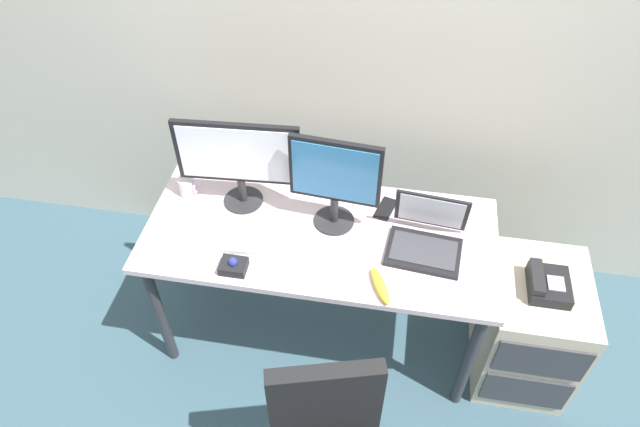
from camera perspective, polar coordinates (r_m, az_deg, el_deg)
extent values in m
plane|color=#35515D|center=(3.09, 0.00, -11.40)|extent=(8.00, 8.00, 0.00)
cube|color=beige|center=(2.66, 2.65, 18.81)|extent=(6.00, 0.10, 2.80)
cube|color=silver|center=(2.51, 0.00, -2.16)|extent=(1.55, 0.69, 0.03)
cylinder|color=#2D2D33|center=(2.81, -15.73, -9.70)|extent=(0.05, 0.05, 0.72)
cylinder|color=#2D2D33|center=(2.66, 14.71, -14.00)|extent=(0.05, 0.05, 0.72)
cylinder|color=#2D2D33|center=(3.12, -12.10, -1.35)|extent=(0.05, 0.05, 0.72)
cylinder|color=#2D2D33|center=(2.99, 14.56, -4.67)|extent=(0.05, 0.05, 0.72)
cube|color=beige|center=(2.89, 20.07, -10.60)|extent=(0.42, 0.52, 0.63)
cube|color=#38383D|center=(2.64, 21.30, -13.65)|extent=(0.38, 0.01, 0.21)
cube|color=#38383D|center=(2.86, 19.86, -16.42)|extent=(0.38, 0.01, 0.21)
cube|color=black|center=(2.62, 21.95, -6.71)|extent=(0.17, 0.20, 0.06)
cube|color=black|center=(2.57, 20.94, -5.96)|extent=(0.05, 0.18, 0.04)
cube|color=gray|center=(2.59, 22.59, -6.50)|extent=(0.07, 0.08, 0.01)
cube|color=black|center=(2.09, 0.53, -18.32)|extent=(0.40, 0.17, 0.42)
cylinder|color=#262628|center=(2.65, -7.66, 1.35)|extent=(0.18, 0.18, 0.01)
cylinder|color=#262628|center=(2.61, -7.80, 2.40)|extent=(0.04, 0.04, 0.12)
cube|color=black|center=(2.47, -8.29, 6.03)|extent=(0.54, 0.06, 0.31)
cube|color=white|center=(2.46, -8.35, 5.82)|extent=(0.50, 0.04, 0.27)
cylinder|color=#262628|center=(2.54, 1.41, -0.71)|extent=(0.18, 0.18, 0.01)
cylinder|color=#262628|center=(2.49, 1.44, 0.44)|extent=(0.04, 0.04, 0.13)
cube|color=black|center=(2.34, 1.54, 4.26)|extent=(0.39, 0.06, 0.31)
cube|color=teal|center=(2.33, 1.46, 4.03)|extent=(0.36, 0.04, 0.27)
cube|color=silver|center=(2.47, -7.71, -2.78)|extent=(0.42, 0.17, 0.02)
cube|color=white|center=(2.46, -7.74, -2.56)|extent=(0.39, 0.14, 0.01)
cube|color=black|center=(2.45, 10.32, -3.82)|extent=(0.33, 0.25, 0.02)
cube|color=#38383D|center=(2.44, 10.36, -3.64)|extent=(0.29, 0.19, 0.00)
cube|color=black|center=(2.46, 11.11, 0.30)|extent=(0.31, 0.09, 0.22)
cube|color=silver|center=(2.45, 11.09, 0.20)|extent=(0.28, 0.08, 0.19)
cube|color=black|center=(2.37, -8.65, -5.25)|extent=(0.11, 0.09, 0.04)
sphere|color=navy|center=(2.35, -8.72, -4.85)|extent=(0.04, 0.04, 0.04)
cylinder|color=silver|center=(2.71, -13.19, 2.67)|extent=(0.08, 0.08, 0.09)
torus|color=silver|center=(2.70, -12.35, 2.61)|extent=(0.01, 0.06, 0.06)
cube|color=black|center=(2.61, 6.60, 0.48)|extent=(0.10, 0.16, 0.01)
ellipsoid|color=yellow|center=(2.30, 6.05, -7.20)|extent=(0.12, 0.19, 0.04)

